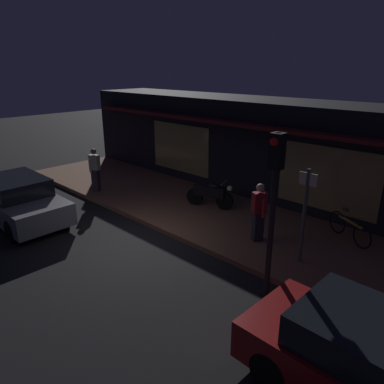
% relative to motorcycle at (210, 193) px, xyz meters
% --- Properties ---
extents(ground_plane, '(60.00, 60.00, 0.00)m').
position_rel_motorcycle_xyz_m(ground_plane, '(0.08, -3.36, -0.65)').
color(ground_plane, black).
extents(sidewalk_slab, '(18.00, 4.00, 0.15)m').
position_rel_motorcycle_xyz_m(sidewalk_slab, '(0.08, -0.36, -0.57)').
color(sidewalk_slab, brown).
rests_on(sidewalk_slab, ground_plane).
extents(storefront_building, '(18.00, 3.30, 3.60)m').
position_rel_motorcycle_xyz_m(storefront_building, '(0.08, 3.03, 1.16)').
color(storefront_building, black).
rests_on(storefront_building, ground_plane).
extents(motorcycle, '(1.65, 0.76, 0.97)m').
position_rel_motorcycle_xyz_m(motorcycle, '(0.00, 0.00, 0.00)').
color(motorcycle, black).
rests_on(motorcycle, sidewalk_slab).
extents(bicycle_parked, '(1.47, 0.84, 0.91)m').
position_rel_motorcycle_xyz_m(bicycle_parked, '(4.43, 0.79, -0.14)').
color(bicycle_parked, black).
rests_on(bicycle_parked, sidewalk_slab).
extents(person_photographer, '(0.43, 0.60, 1.67)m').
position_rel_motorcycle_xyz_m(person_photographer, '(-4.37, -1.75, 0.38)').
color(person_photographer, '#28232D').
rests_on(person_photographer, sidewalk_slab).
extents(person_bystander, '(0.58, 0.44, 1.67)m').
position_rel_motorcycle_xyz_m(person_bystander, '(2.61, -1.01, 0.38)').
color(person_bystander, '#28232D').
rests_on(person_bystander, sidewalk_slab).
extents(sign_post, '(0.44, 0.09, 2.40)m').
position_rel_motorcycle_xyz_m(sign_post, '(4.02, -1.24, 0.86)').
color(sign_post, '#47474C').
rests_on(sign_post, sidewalk_slab).
extents(traffic_light_pole, '(0.24, 0.33, 3.60)m').
position_rel_motorcycle_xyz_m(traffic_light_pole, '(4.12, -2.90, 1.83)').
color(traffic_light_pole, black).
rests_on(traffic_light_pole, ground_plane).
extents(parked_car_near, '(4.11, 1.80, 1.42)m').
position_rel_motorcycle_xyz_m(parked_car_near, '(-4.00, -4.85, 0.06)').
color(parked_car_near, black).
rests_on(parked_car_near, ground_plane).
extents(parked_car_far, '(4.14, 1.85, 1.42)m').
position_rel_motorcycle_xyz_m(parked_car_far, '(6.76, -4.12, 0.06)').
color(parked_car_far, black).
rests_on(parked_car_far, ground_plane).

